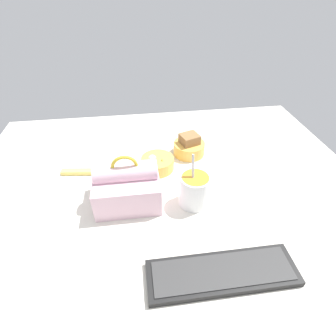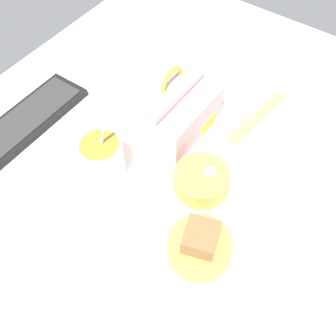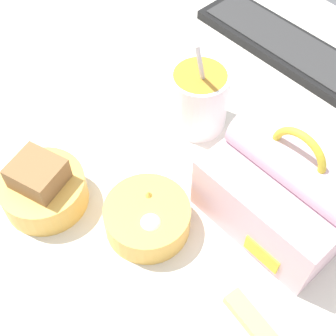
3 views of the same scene
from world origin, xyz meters
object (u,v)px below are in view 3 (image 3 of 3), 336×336
at_px(lunch_bag, 285,190).
at_px(bento_bowl_snacks, 148,217).
at_px(keyboard, 286,46).
at_px(bento_bowl_sandwich, 43,188).
at_px(soup_cup, 199,99).

distance_m(lunch_bag, bento_bowl_snacks, 0.19).
bearing_deg(keyboard, bento_bowl_sandwich, -92.52).
bearing_deg(bento_bowl_sandwich, soup_cup, 81.77).
distance_m(keyboard, soup_cup, 0.26).
height_order(soup_cup, bento_bowl_snacks, soup_cup).
bearing_deg(soup_cup, bento_bowl_sandwich, -98.23).
relative_size(soup_cup, bento_bowl_sandwich, 1.43).
relative_size(keyboard, soup_cup, 2.09).
bearing_deg(bento_bowl_snacks, keyboard, 103.99).
bearing_deg(bento_bowl_sandwich, lunch_bag, 43.93).
height_order(lunch_bag, bento_bowl_snacks, lunch_bag).
distance_m(lunch_bag, bento_bowl_sandwich, 0.34).
distance_m(soup_cup, bento_bowl_sandwich, 0.28).
bearing_deg(bento_bowl_snacks, bento_bowl_sandwich, -148.69).
bearing_deg(lunch_bag, soup_cup, 169.55).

